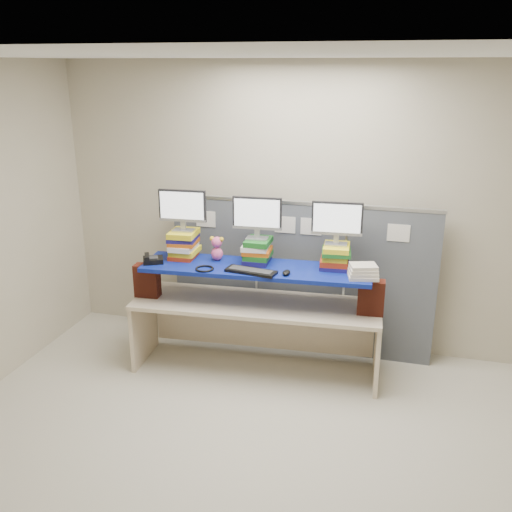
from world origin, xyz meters
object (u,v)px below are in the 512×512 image
(desk, at_px, (256,316))
(monitor_right, at_px, (337,221))
(blue_board, at_px, (256,269))
(monitor_left, at_px, (182,208))
(desk_phone, at_px, (152,259))
(monitor_center, at_px, (257,215))
(keyboard, at_px, (251,271))

(desk, height_order, monitor_right, monitor_right)
(blue_board, bearing_deg, monitor_right, 9.70)
(monitor_left, xyz_separation_m, desk_phone, (-0.23, -0.21, -0.45))
(monitor_center, distance_m, keyboard, 0.51)
(monitor_right, height_order, desk_phone, monitor_right)
(blue_board, height_order, keyboard, keyboard)
(blue_board, bearing_deg, desk_phone, -175.49)
(desk, height_order, monitor_center, monitor_center)
(monitor_left, relative_size, monitor_right, 1.00)
(monitor_right, bearing_deg, monitor_left, -180.00)
(blue_board, height_order, monitor_center, monitor_center)
(monitor_right, distance_m, desk_phone, 1.70)
(desk, distance_m, blue_board, 0.47)
(keyboard, bearing_deg, monitor_right, 33.52)
(desk, bearing_deg, monitor_center, 96.57)
(desk, xyz_separation_m, monitor_center, (-0.02, 0.12, 0.93))
(desk, height_order, desk_phone, desk_phone)
(desk, relative_size, monitor_center, 5.18)
(monitor_left, relative_size, desk_phone, 1.92)
(desk, bearing_deg, monitor_left, 170.49)
(desk, xyz_separation_m, monitor_right, (0.68, 0.17, 0.91))
(monitor_left, height_order, monitor_right, monitor_left)
(monitor_center, relative_size, monitor_right, 1.00)
(blue_board, height_order, monitor_left, monitor_left)
(monitor_center, xyz_separation_m, desk_phone, (-0.92, -0.26, -0.41))
(monitor_center, xyz_separation_m, keyboard, (0.02, -0.28, -0.43))
(monitor_right, bearing_deg, keyboard, -158.54)
(desk, distance_m, monitor_right, 1.15)
(monitor_center, distance_m, desk_phone, 1.04)
(monitor_left, distance_m, desk_phone, 0.54)
(monitor_right, xyz_separation_m, keyboard, (-0.68, -0.33, -0.42))
(monitor_left, bearing_deg, monitor_center, -0.00)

